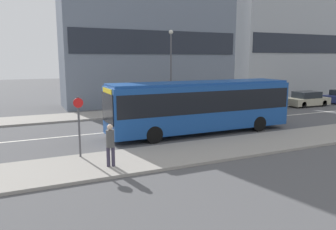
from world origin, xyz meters
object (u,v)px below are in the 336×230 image
street_lamp (171,62)px  parked_car_0 (263,102)px  city_bus (201,104)px  bus_stop_sign (79,122)px  parked_car_1 (307,99)px  pedestrian_near_stop (110,143)px

street_lamp → parked_car_0: bearing=-10.9°
city_bus → bus_stop_sign: bearing=-161.3°
parked_car_0 → bus_stop_sign: bus_stop_sign is taller
city_bus → street_lamp: size_ratio=1.73×
parked_car_1 → street_lamp: size_ratio=0.64×
parked_car_0 → street_lamp: bearing=169.1°
parked_car_1 → street_lamp: (-13.70, 1.99, 3.60)m
parked_car_0 → bus_stop_sign: 19.89m
parked_car_0 → parked_car_1: size_ratio=0.94×
parked_car_1 → bus_stop_sign: 24.48m
bus_stop_sign → street_lamp: 14.02m
city_bus → bus_stop_sign: 8.15m
parked_car_0 → pedestrian_near_stop: pedestrian_near_stop is taller
pedestrian_near_stop → parked_car_1: bearing=38.4°
city_bus → pedestrian_near_stop: city_bus is taller
city_bus → street_lamp: bearing=79.7°
pedestrian_near_stop → bus_stop_sign: bus_stop_sign is taller
city_bus → pedestrian_near_stop: bearing=-146.2°
bus_stop_sign → city_bus: bearing=17.4°
city_bus → parked_car_0: size_ratio=2.85×
city_bus → bus_stop_sign: (-7.78, -2.43, -0.09)m
pedestrian_near_stop → street_lamp: street_lamp is taller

